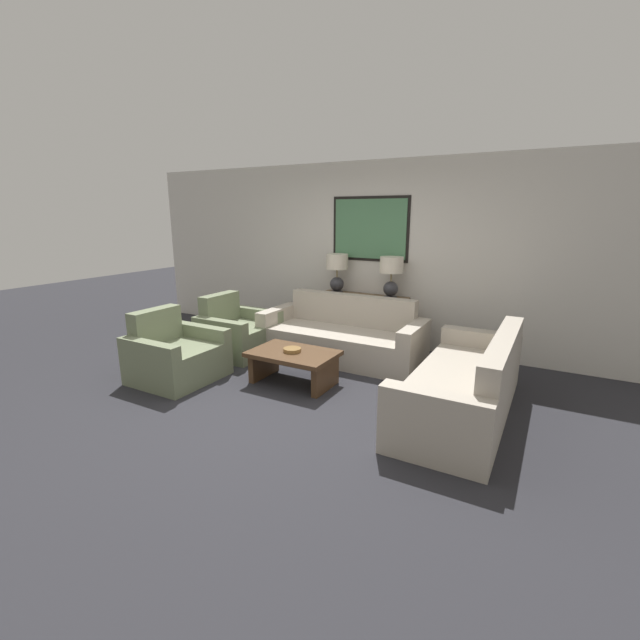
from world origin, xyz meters
The scene contains 11 objects.
ground_plane centered at (0.00, 0.00, 0.00)m, with size 20.00×20.00×0.00m, color #28282D.
back_wall centered at (0.00, 2.44, 1.33)m, with size 8.18×0.12×2.65m.
console_table centered at (0.00, 2.18, 0.38)m, with size 1.32×0.36×0.76m.
table_lamp_left centered at (-0.42, 2.18, 1.12)m, with size 0.32×0.32×0.58m.
table_lamp_right centered at (0.42, 2.18, 1.12)m, with size 0.32×0.32×0.58m.
couch_by_back_wall centered at (0.00, 1.52, 0.28)m, with size 2.19×0.87×0.83m.
couch_by_side centered at (1.81, 0.59, 0.28)m, with size 0.87×2.19×0.83m.
coffee_table centered at (-0.09, 0.43, 0.27)m, with size 0.97×0.65×0.38m.
decorative_bowl centered at (-0.10, 0.43, 0.40)m, with size 0.20×0.20×0.04m.
armchair_near_back_wall centered at (-1.38, 1.00, 0.28)m, with size 0.86×0.94×0.82m.
armchair_near_camera centered at (-1.38, -0.13, 0.28)m, with size 0.86×0.94×0.82m.
Camera 1 is at (2.46, -3.48, 1.92)m, focal length 24.00 mm.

